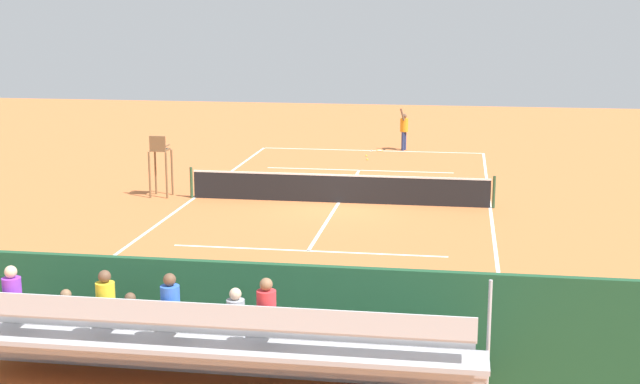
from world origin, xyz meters
TOP-DOWN VIEW (x-y plane):
  - ground_plane at (0.00, 0.00)m, footprint 60.00×60.00m
  - court_line_markings at (0.00, -0.04)m, footprint 10.10×22.20m
  - tennis_net at (0.00, 0.00)m, footprint 10.30×0.10m
  - backdrop_wall at (0.00, 14.00)m, footprint 18.00×0.16m
  - bleacher_stand at (0.13, 15.39)m, footprint 9.06×2.40m
  - umpire_chair at (6.20, -0.01)m, footprint 0.67×0.67m
  - courtside_bench at (-2.26, 13.27)m, footprint 1.80×0.40m
  - equipment_bag at (-0.40, 13.40)m, footprint 0.90×0.36m
  - tennis_player at (-1.43, -11.37)m, footprint 0.46×0.56m
  - tennis_racket at (-0.39, -11.04)m, footprint 0.43×0.57m
  - tennis_ball_near at (0.08, -9.41)m, footprint 0.07×0.07m
  - tennis_ball_far at (-0.07, -8.45)m, footprint 0.07×0.07m

SIDE VIEW (x-z plane):
  - ground_plane at x=0.00m, z-range 0.00..0.00m
  - court_line_markings at x=0.00m, z-range 0.00..0.01m
  - tennis_racket at x=-0.39m, z-range 0.00..0.03m
  - tennis_ball_near at x=0.08m, z-range 0.00..0.07m
  - tennis_ball_far at x=-0.07m, z-range 0.00..0.07m
  - equipment_bag at x=-0.40m, z-range 0.00..0.36m
  - tennis_net at x=0.00m, z-range -0.03..1.04m
  - courtside_bench at x=-2.26m, z-range 0.09..1.02m
  - bleacher_stand at x=0.13m, z-range -0.28..2.20m
  - backdrop_wall at x=0.00m, z-range 0.00..2.00m
  - tennis_player at x=-1.43m, z-range 0.05..1.98m
  - umpire_chair at x=6.20m, z-range 0.24..2.38m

